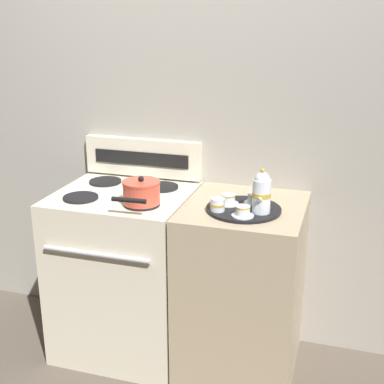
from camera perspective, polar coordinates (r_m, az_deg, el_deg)
name	(u,v)px	position (r m, az deg, el deg)	size (l,w,h in m)	color
ground_plane	(178,352)	(3.10, -1.52, -16.70)	(6.00, 6.00, 0.00)	brown
wall_back	(196,146)	(2.94, 0.39, 4.94)	(6.00, 0.05, 2.20)	#9E998E
stove	(126,271)	(2.96, -7.07, -8.41)	(0.69, 0.65, 0.92)	beige
control_panel	(143,157)	(3.01, -5.28, 3.69)	(0.68, 0.05, 0.21)	beige
side_counter	(242,289)	(2.79, 5.34, -10.24)	(0.58, 0.62, 0.91)	tan
saucepan	(141,192)	(2.58, -5.44, -0.01)	(0.18, 0.28, 0.14)	#D14C38
serving_tray	(244,209)	(2.53, 5.52, -1.83)	(0.36, 0.36, 0.01)	black
teapot	(262,192)	(2.45, 7.43, -0.04)	(0.09, 0.14, 0.21)	silver
teacup_left	(228,199)	(2.56, 3.89, -0.80)	(0.10, 0.10, 0.05)	silver
teacup_right	(255,199)	(2.59, 6.69, -0.70)	(0.10, 0.10, 0.05)	silver
teacup_front	(243,211)	(2.42, 5.44, -2.06)	(0.10, 0.10, 0.05)	silver
creamer_jug	(218,205)	(2.47, 2.75, -1.34)	(0.07, 0.07, 0.06)	silver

